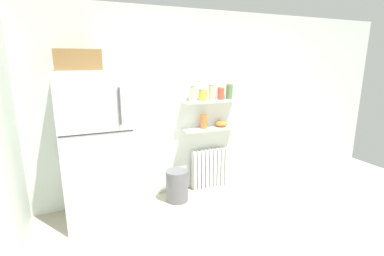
{
  "coord_description": "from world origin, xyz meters",
  "views": [
    {
      "loc": [
        -1.54,
        -1.68,
        1.91
      ],
      "look_at": [
        -0.17,
        1.6,
        1.05
      ],
      "focal_mm": 26.01,
      "sensor_mm": 36.0,
      "label": 1
    }
  ],
  "objects_px": {
    "storage_jar_3": "(221,93)",
    "shelf_bowl": "(221,124)",
    "storage_jar_0": "(193,94)",
    "refrigerator": "(96,144)",
    "storage_jar_2": "(212,92)",
    "vase": "(204,121)",
    "storage_jar_4": "(229,91)",
    "radiator": "(210,168)",
    "trash_bin": "(177,186)",
    "storage_jar_1": "(203,95)"
  },
  "relations": [
    {
      "from": "shelf_bowl",
      "to": "storage_jar_0",
      "type": "bearing_deg",
      "value": 180.0
    },
    {
      "from": "refrigerator",
      "to": "storage_jar_4",
      "type": "height_order",
      "value": "refrigerator"
    },
    {
      "from": "vase",
      "to": "shelf_bowl",
      "type": "xyz_separation_m",
      "value": [
        0.29,
        0.0,
        -0.06
      ]
    },
    {
      "from": "storage_jar_3",
      "to": "shelf_bowl",
      "type": "relative_size",
      "value": 1.0
    },
    {
      "from": "refrigerator",
      "to": "storage_jar_3",
      "type": "distance_m",
      "value": 1.86
    },
    {
      "from": "storage_jar_0",
      "to": "storage_jar_1",
      "type": "relative_size",
      "value": 1.31
    },
    {
      "from": "refrigerator",
      "to": "storage_jar_4",
      "type": "bearing_deg",
      "value": 6.56
    },
    {
      "from": "storage_jar_1",
      "to": "shelf_bowl",
      "type": "xyz_separation_m",
      "value": [
        0.31,
        -0.0,
        -0.45
      ]
    },
    {
      "from": "radiator",
      "to": "storage_jar_0",
      "type": "relative_size",
      "value": 2.82
    },
    {
      "from": "storage_jar_4",
      "to": "shelf_bowl",
      "type": "bearing_deg",
      "value": -180.0
    },
    {
      "from": "storage_jar_4",
      "to": "shelf_bowl",
      "type": "distance_m",
      "value": 0.49
    },
    {
      "from": "vase",
      "to": "storage_jar_0",
      "type": "bearing_deg",
      "value": 180.0
    },
    {
      "from": "storage_jar_3",
      "to": "storage_jar_4",
      "type": "relative_size",
      "value": 0.81
    },
    {
      "from": "trash_bin",
      "to": "storage_jar_3",
      "type": "bearing_deg",
      "value": 14.35
    },
    {
      "from": "storage_jar_0",
      "to": "shelf_bowl",
      "type": "bearing_deg",
      "value": 0.0
    },
    {
      "from": "storage_jar_3",
      "to": "storage_jar_4",
      "type": "height_order",
      "value": "storage_jar_4"
    },
    {
      "from": "radiator",
      "to": "storage_jar_4",
      "type": "xyz_separation_m",
      "value": [
        0.29,
        -0.03,
        1.17
      ]
    },
    {
      "from": "trash_bin",
      "to": "storage_jar_2",
      "type": "bearing_deg",
      "value": 17.51
    },
    {
      "from": "storage_jar_3",
      "to": "trash_bin",
      "type": "xyz_separation_m",
      "value": [
        -0.76,
        -0.19,
        -1.23
      ]
    },
    {
      "from": "storage_jar_1",
      "to": "storage_jar_4",
      "type": "relative_size",
      "value": 0.71
    },
    {
      "from": "storage_jar_1",
      "to": "trash_bin",
      "type": "distance_m",
      "value": 1.32
    },
    {
      "from": "storage_jar_0",
      "to": "storage_jar_2",
      "type": "bearing_deg",
      "value": 0.0
    },
    {
      "from": "storage_jar_2",
      "to": "radiator",
      "type": "bearing_deg",
      "value": 90.0
    },
    {
      "from": "storage_jar_1",
      "to": "storage_jar_2",
      "type": "relative_size",
      "value": 0.74
    },
    {
      "from": "radiator",
      "to": "storage_jar_1",
      "type": "xyz_separation_m",
      "value": [
        -0.14,
        -0.03,
        1.14
      ]
    },
    {
      "from": "radiator",
      "to": "storage_jar_1",
      "type": "bearing_deg",
      "value": -168.23
    },
    {
      "from": "refrigerator",
      "to": "vase",
      "type": "height_order",
      "value": "refrigerator"
    },
    {
      "from": "storage_jar_2",
      "to": "vase",
      "type": "bearing_deg",
      "value": 180.0
    },
    {
      "from": "storage_jar_4",
      "to": "refrigerator",
      "type": "bearing_deg",
      "value": -173.44
    },
    {
      "from": "storage_jar_3",
      "to": "shelf_bowl",
      "type": "height_order",
      "value": "storage_jar_3"
    },
    {
      "from": "storage_jar_2",
      "to": "storage_jar_3",
      "type": "bearing_deg",
      "value": 0.0
    },
    {
      "from": "storage_jar_2",
      "to": "storage_jar_3",
      "type": "relative_size",
      "value": 1.19
    },
    {
      "from": "storage_jar_1",
      "to": "storage_jar_2",
      "type": "bearing_deg",
      "value": -0.0
    },
    {
      "from": "radiator",
      "to": "storage_jar_2",
      "type": "relative_size",
      "value": 2.71
    },
    {
      "from": "vase",
      "to": "refrigerator",
      "type": "bearing_deg",
      "value": -171.68
    },
    {
      "from": "storage_jar_2",
      "to": "shelf_bowl",
      "type": "height_order",
      "value": "storage_jar_2"
    },
    {
      "from": "storage_jar_0",
      "to": "shelf_bowl",
      "type": "xyz_separation_m",
      "value": [
        0.46,
        0.0,
        -0.47
      ]
    },
    {
      "from": "radiator",
      "to": "storage_jar_2",
      "type": "height_order",
      "value": "storage_jar_2"
    },
    {
      "from": "storage_jar_1",
      "to": "storage_jar_4",
      "type": "distance_m",
      "value": 0.43
    },
    {
      "from": "storage_jar_1",
      "to": "storage_jar_4",
      "type": "height_order",
      "value": "storage_jar_4"
    },
    {
      "from": "radiator",
      "to": "vase",
      "type": "bearing_deg",
      "value": -166.31
    },
    {
      "from": "vase",
      "to": "trash_bin",
      "type": "height_order",
      "value": "vase"
    },
    {
      "from": "refrigerator",
      "to": "shelf_bowl",
      "type": "height_order",
      "value": "refrigerator"
    },
    {
      "from": "storage_jar_2",
      "to": "storage_jar_3",
      "type": "distance_m",
      "value": 0.15
    },
    {
      "from": "storage_jar_0",
      "to": "storage_jar_1",
      "type": "xyz_separation_m",
      "value": [
        0.14,
        0.0,
        -0.02
      ]
    },
    {
      "from": "storage_jar_0",
      "to": "refrigerator",
      "type": "bearing_deg",
      "value": -170.68
    },
    {
      "from": "storage_jar_4",
      "to": "shelf_bowl",
      "type": "height_order",
      "value": "storage_jar_4"
    },
    {
      "from": "storage_jar_1",
      "to": "storage_jar_2",
      "type": "xyz_separation_m",
      "value": [
        0.14,
        -0.0,
        0.03
      ]
    },
    {
      "from": "refrigerator",
      "to": "storage_jar_3",
      "type": "relative_size",
      "value": 10.94
    },
    {
      "from": "vase",
      "to": "radiator",
      "type": "bearing_deg",
      "value": 13.69
    }
  ]
}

